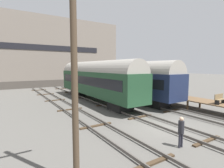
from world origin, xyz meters
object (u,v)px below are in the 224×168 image
(train_car_navy, at_px, (128,78))
(person_worker, at_px, (181,129))
(train_car_green, at_px, (95,78))
(bench, at_px, (220,99))
(utility_pole, at_px, (74,63))

(train_car_navy, relative_size, person_worker, 9.39)
(train_car_green, bearing_deg, train_car_navy, -17.37)
(train_car_navy, xyz_separation_m, bench, (2.29, -10.86, -1.36))
(train_car_green, bearing_deg, bench, -61.37)
(person_worker, xyz_separation_m, utility_pole, (-6.04, 0.16, 3.60))
(bench, relative_size, person_worker, 0.80)
(utility_pole, bearing_deg, bench, 8.04)
(train_car_green, height_order, utility_pole, utility_pole)
(train_car_green, xyz_separation_m, person_worker, (-1.98, -14.48, -1.94))
(bench, distance_m, person_worker, 8.96)
(train_car_green, distance_m, train_car_navy, 4.60)
(train_car_green, bearing_deg, utility_pole, -119.25)
(train_car_green, height_order, person_worker, train_car_green)
(bench, bearing_deg, person_worker, -165.50)
(train_car_green, xyz_separation_m, bench, (6.68, -12.24, -1.42))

